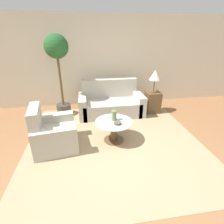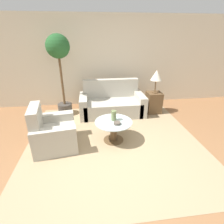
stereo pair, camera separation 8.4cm
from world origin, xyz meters
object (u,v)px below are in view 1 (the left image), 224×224
at_px(table_lamp, 155,76).
at_px(potted_plant, 58,60).
at_px(sofa_main, 111,104).
at_px(vase, 114,115).
at_px(bowl, 118,123).
at_px(armchair, 52,135).
at_px(coffee_table, 114,128).

height_order(table_lamp, potted_plant, potted_plant).
relative_size(sofa_main, vase, 8.26).
distance_m(vase, bowl, 0.21).
xyz_separation_m(armchair, vase, (1.25, 0.10, 0.28)).
relative_size(potted_plant, bowl, 14.91).
xyz_separation_m(sofa_main, bowl, (-0.09, -1.53, 0.19)).
distance_m(table_lamp, bowl, 1.99).
relative_size(sofa_main, table_lamp, 2.85).
height_order(potted_plant, bowl, potted_plant).
relative_size(armchair, bowl, 6.98).
xyz_separation_m(coffee_table, potted_plant, (-1.16, 1.51, 1.20)).
bearing_deg(table_lamp, vase, -136.85).
bearing_deg(potted_plant, armchair, -92.89).
bearing_deg(armchair, bowl, -102.22).
bearing_deg(coffee_table, armchair, -178.35).
distance_m(armchair, bowl, 1.31).
relative_size(sofa_main, armchair, 1.79).
bearing_deg(potted_plant, bowl, -53.40).
bearing_deg(table_lamp, coffee_table, -135.71).
bearing_deg(armchair, table_lamp, -70.81).
bearing_deg(table_lamp, armchair, -152.60).
bearing_deg(sofa_main, coffee_table, -95.88).
height_order(sofa_main, coffee_table, sofa_main).
xyz_separation_m(table_lamp, vase, (-1.31, -1.23, -0.50)).
bearing_deg(armchair, sofa_main, -52.11).
bearing_deg(sofa_main, table_lamp, -5.17).
height_order(coffee_table, bowl, bowl).
xyz_separation_m(table_lamp, bowl, (-1.27, -1.42, -0.58)).
height_order(armchair, coffee_table, armchair).
distance_m(armchair, potted_plant, 1.96).
relative_size(table_lamp, bowl, 4.38).
height_order(potted_plant, vase, potted_plant).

